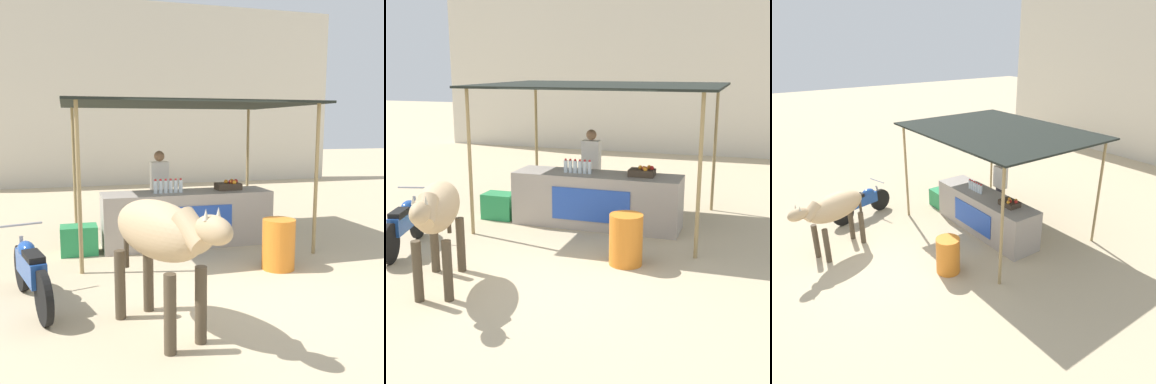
{
  "view_description": "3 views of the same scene",
  "coord_description": "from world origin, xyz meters",
  "views": [
    {
      "loc": [
        -2.07,
        -5.41,
        2.13
      ],
      "look_at": [
        -0.26,
        0.96,
        1.14
      ],
      "focal_mm": 42.0,
      "sensor_mm": 36.0,
      "label": 1
    },
    {
      "loc": [
        2.61,
        -6.74,
        2.85
      ],
      "look_at": [
        0.16,
        0.65,
        0.99
      ],
      "focal_mm": 50.0,
      "sensor_mm": 36.0,
      "label": 2
    },
    {
      "loc": [
        6.45,
        -3.06,
        4.48
      ],
      "look_at": [
        -0.06,
        1.6,
        1.17
      ],
      "focal_mm": 35.0,
      "sensor_mm": 36.0,
      "label": 3
    }
  ],
  "objects": [
    {
      "name": "cooler_box",
      "position": [
        -1.89,
        2.1,
        0.24
      ],
      "size": [
        0.6,
        0.44,
        0.48
      ],
      "primitive_type": "cube",
      "color": "#268C4C",
      "rests_on": "ground"
    },
    {
      "name": "motorcycle_parked",
      "position": [
        -2.51,
        0.03,
        0.43
      ],
      "size": [
        0.69,
        1.76,
        0.9
      ],
      "color": "black",
      "rests_on": "ground"
    },
    {
      "name": "vendor_behind_counter",
      "position": [
        -0.34,
        2.95,
        0.85
      ],
      "size": [
        0.34,
        0.22,
        1.65
      ],
      "color": "#383842",
      "rests_on": "ground"
    },
    {
      "name": "stall_counter",
      "position": [
        0.0,
        2.2,
        0.48
      ],
      "size": [
        3.0,
        0.82,
        0.96
      ],
      "color": "#9E9389",
      "rests_on": "ground"
    },
    {
      "name": "cow",
      "position": [
        -1.17,
        -1.09,
        1.03
      ],
      "size": [
        1.0,
        1.83,
        1.44
      ],
      "color": "tan",
      "rests_on": "ground"
    },
    {
      "name": "fruit_crate",
      "position": [
        0.81,
        2.25,
        1.03
      ],
      "size": [
        0.44,
        0.32,
        0.18
      ],
      "color": "#3F3326",
      "rests_on": "stall_counter"
    },
    {
      "name": "water_bottle_row",
      "position": [
        -0.35,
        2.15,
        1.07
      ],
      "size": [
        0.52,
        0.07,
        0.25
      ],
      "color": "silver",
      "rests_on": "stall_counter"
    },
    {
      "name": "ground_plane",
      "position": [
        0.0,
        0.0,
        0.0
      ],
      "size": [
        60.0,
        60.0,
        0.0
      ],
      "primitive_type": "plane",
      "color": "tan"
    },
    {
      "name": "water_barrel",
      "position": [
        0.95,
        0.48,
        0.38
      ],
      "size": [
        0.49,
        0.49,
        0.76
      ],
      "primitive_type": "cylinder",
      "color": "orange",
      "rests_on": "ground"
    },
    {
      "name": "stall_awning",
      "position": [
        0.0,
        2.5,
        2.42
      ],
      "size": [
        4.2,
        3.2,
        2.52
      ],
      "color": "black",
      "rests_on": "ground"
    }
  ]
}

